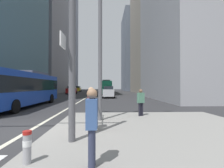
{
  "coord_description": "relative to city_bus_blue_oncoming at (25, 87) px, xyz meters",
  "views": [
    {
      "loc": [
        3.3,
        -7.07,
        1.93
      ],
      "look_at": [
        4.97,
        38.29,
        2.54
      ],
      "focal_mm": 26.2,
      "sensor_mm": 36.0,
      "label": 1
    }
  ],
  "objects": [
    {
      "name": "ground_plane",
      "position": [
        4.26,
        11.63,
        -1.84
      ],
      "size": [
        160.0,
        160.0,
        0.0
      ],
      "primitive_type": "plane",
      "color": "#303033"
    },
    {
      "name": "median_island",
      "position": [
        9.76,
        -9.37,
        -1.76
      ],
      "size": [
        9.0,
        10.0,
        0.15
      ],
      "primitive_type": "cube",
      "color": "gray",
      "rests_on": "ground"
    },
    {
      "name": "lane_centre_line",
      "position": [
        4.26,
        21.63,
        -1.83
      ],
      "size": [
        0.2,
        80.0,
        0.01
      ],
      "primitive_type": "cube",
      "color": "beige",
      "rests_on": "ground"
    },
    {
      "name": "office_tower_left_mid",
      "position": [
        -11.74,
        33.79,
        14.77
      ],
      "size": [
        12.57,
        19.61,
        33.21
      ],
      "primitive_type": "cube",
      "color": "gray",
      "rests_on": "ground"
    },
    {
      "name": "office_tower_left_far",
      "position": [
        -11.74,
        55.14,
        22.92
      ],
      "size": [
        11.49,
        18.52,
        49.52
      ],
      "primitive_type": "cube",
      "color": "slate",
      "rests_on": "ground"
    },
    {
      "name": "office_tower_right_far",
      "position": [
        21.26,
        56.67,
        14.99
      ],
      "size": [
        12.24,
        18.38,
        33.65
      ],
      "primitive_type": "cube",
      "color": "slate",
      "rests_on": "ground"
    },
    {
      "name": "city_bus_blue_oncoming",
      "position": [
        0.0,
        0.0,
        0.0
      ],
      "size": [
        2.76,
        11.56,
        3.4
      ],
      "color": "#14389E",
      "rests_on": "ground"
    },
    {
      "name": "city_bus_red_receding",
      "position": [
        7.71,
        25.29,
        -0.0
      ],
      "size": [
        2.85,
        11.34,
        3.4
      ],
      "color": "#198456",
      "rests_on": "ground"
    },
    {
      "name": "car_oncoming_mid",
      "position": [
        -1.9,
        39.67,
        -0.85
      ],
      "size": [
        2.16,
        4.45,
        1.94
      ],
      "color": "gold",
      "rests_on": "ground"
    },
    {
      "name": "car_receding_near",
      "position": [
        6.36,
        40.37,
        -0.85
      ],
      "size": [
        2.15,
        4.41,
        1.94
      ],
      "color": "#232838",
      "rests_on": "ground"
    },
    {
      "name": "car_receding_far",
      "position": [
        7.97,
        11.47,
        -0.85
      ],
      "size": [
        2.09,
        4.03,
        1.94
      ],
      "color": "silver",
      "rests_on": "ground"
    },
    {
      "name": "car_oncoming_far",
      "position": [
        -0.72,
        24.24,
        -0.85
      ],
      "size": [
        2.14,
        4.37,
        1.94
      ],
      "color": "maroon",
      "rests_on": "ground"
    },
    {
      "name": "street_lamp_post",
      "position": [
        7.25,
        -6.85,
        3.45
      ],
      "size": [
        5.5,
        0.32,
        8.0
      ],
      "color": "#56565B",
      "rests_on": "median_island"
    },
    {
      "name": "bollard_left",
      "position": [
        5.75,
        -11.6,
        -1.26
      ],
      "size": [
        0.2,
        0.2,
        0.75
      ],
      "color": "#99999E",
      "rests_on": "median_island"
    },
    {
      "name": "pedestrian_railing",
      "position": [
        7.06,
        -7.4,
        -0.99
      ],
      "size": [
        0.06,
        3.26,
        0.98
      ],
      "color": "black",
      "rests_on": "median_island"
    },
    {
      "name": "pedestrian_waiting",
      "position": [
        7.25,
        -11.8,
        -0.72
      ],
      "size": [
        0.24,
        0.38,
        1.73
      ],
      "color": "#2D334C",
      "rests_on": "median_island"
    },
    {
      "name": "pedestrian_walking",
      "position": [
        6.95,
        -8.76,
        -0.72
      ],
      "size": [
        0.32,
        0.42,
        1.74
      ],
      "color": "#423D38",
      "rests_on": "median_island"
    },
    {
      "name": "pedestrian_far",
      "position": [
        9.65,
        -5.71,
        -0.81
      ],
      "size": [
        0.44,
        0.37,
        1.6
      ],
      "color": "black",
      "rests_on": "median_island"
    }
  ]
}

